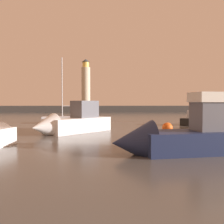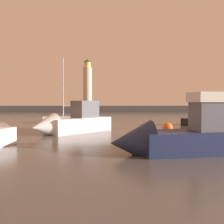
{
  "view_description": "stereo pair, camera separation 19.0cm",
  "coord_description": "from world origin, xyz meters",
  "px_view_note": "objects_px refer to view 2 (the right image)",
  "views": [
    {
      "loc": [
        -1.12,
        -1.64,
        2.69
      ],
      "look_at": [
        -0.43,
        18.54,
        1.91
      ],
      "focal_mm": 40.66,
      "sensor_mm": 36.0,
      "label": 1
    },
    {
      "loc": [
        -0.93,
        -1.64,
        2.69
      ],
      "look_at": [
        -0.43,
        18.54,
        1.91
      ],
      "focal_mm": 40.66,
      "sensor_mm": 36.0,
      "label": 2
    }
  ],
  "objects_px": {
    "motorboat_0": "(185,136)",
    "motorboat_6": "(202,120)",
    "sailboat_moored": "(68,119)",
    "lighthouse": "(88,84)",
    "motorboat_2": "(71,123)",
    "mooring_buoy": "(168,128)"
  },
  "relations": [
    {
      "from": "motorboat_0",
      "to": "motorboat_6",
      "type": "xyz_separation_m",
      "value": [
        7.32,
        16.61,
        -0.31
      ]
    },
    {
      "from": "motorboat_0",
      "to": "sailboat_moored",
      "type": "height_order",
      "value": "sailboat_moored"
    },
    {
      "from": "lighthouse",
      "to": "motorboat_2",
      "type": "bearing_deg",
      "value": -87.74
    },
    {
      "from": "motorboat_2",
      "to": "mooring_buoy",
      "type": "height_order",
      "value": "motorboat_2"
    },
    {
      "from": "motorboat_2",
      "to": "sailboat_moored",
      "type": "relative_size",
      "value": 0.86
    },
    {
      "from": "motorboat_0",
      "to": "lighthouse",
      "type": "bearing_deg",
      "value": 99.18
    },
    {
      "from": "lighthouse",
      "to": "mooring_buoy",
      "type": "bearing_deg",
      "value": -77.75
    },
    {
      "from": "lighthouse",
      "to": "motorboat_0",
      "type": "relative_size",
      "value": 1.44
    },
    {
      "from": "sailboat_moored",
      "to": "motorboat_0",
      "type": "bearing_deg",
      "value": -65.39
    },
    {
      "from": "lighthouse",
      "to": "motorboat_2",
      "type": "xyz_separation_m",
      "value": [
        1.87,
        -47.45,
        -6.89
      ]
    },
    {
      "from": "motorboat_0",
      "to": "motorboat_6",
      "type": "relative_size",
      "value": 1.61
    },
    {
      "from": "motorboat_0",
      "to": "mooring_buoy",
      "type": "height_order",
      "value": "motorboat_0"
    },
    {
      "from": "sailboat_moored",
      "to": "mooring_buoy",
      "type": "relative_size",
      "value": 9.14
    },
    {
      "from": "motorboat_6",
      "to": "mooring_buoy",
      "type": "distance_m",
      "value": 9.96
    },
    {
      "from": "motorboat_6",
      "to": "sailboat_moored",
      "type": "distance_m",
      "value": 16.65
    },
    {
      "from": "motorboat_2",
      "to": "motorboat_0",
      "type": "bearing_deg",
      "value": -51.54
    },
    {
      "from": "lighthouse",
      "to": "sailboat_moored",
      "type": "height_order",
      "value": "lighthouse"
    },
    {
      "from": "sailboat_moored",
      "to": "mooring_buoy",
      "type": "height_order",
      "value": "sailboat_moored"
    },
    {
      "from": "motorboat_2",
      "to": "sailboat_moored",
      "type": "height_order",
      "value": "sailboat_moored"
    },
    {
      "from": "sailboat_moored",
      "to": "motorboat_6",
      "type": "bearing_deg",
      "value": -10.78
    },
    {
      "from": "mooring_buoy",
      "to": "lighthouse",
      "type": "bearing_deg",
      "value": 102.25
    },
    {
      "from": "sailboat_moored",
      "to": "mooring_buoy",
      "type": "distance_m",
      "value": 15.06
    }
  ]
}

